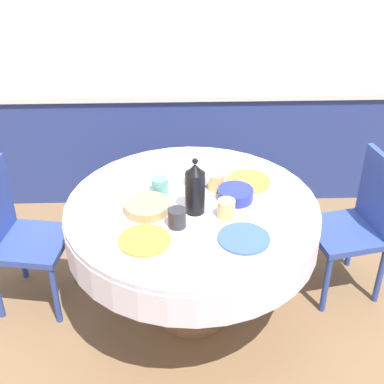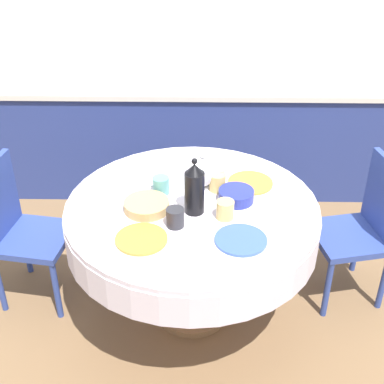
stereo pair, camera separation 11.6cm
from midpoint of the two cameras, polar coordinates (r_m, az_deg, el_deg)
ground_plane at (r=3.30m, az=-1.03°, el=-12.60°), size 12.00×12.00×0.00m
wall_back at (r=4.34m, az=-1.63°, el=18.41°), size 7.00×0.05×2.60m
kitchen_counter at (r=4.31m, az=-1.42°, el=6.22°), size 3.24×0.64×0.89m
dining_table at (r=2.89m, az=-1.15°, el=-3.44°), size 1.35×1.35×0.77m
chair_left at (r=3.30m, az=16.40°, el=-2.94°), size 0.47×0.47×0.90m
chair_right at (r=3.26m, az=-19.19°, el=-4.02°), size 0.46×0.46×0.90m
plate_near_left at (r=2.57m, az=-6.39°, el=-5.18°), size 0.25×0.25×0.01m
cup_near_left at (r=2.63m, az=-2.87°, el=-2.80°), size 0.09×0.09×0.10m
plate_near_right at (r=2.57m, az=4.26°, el=-4.98°), size 0.25×0.25×0.01m
cup_near_right at (r=2.70m, az=2.44°, el=-1.82°), size 0.09×0.09×0.10m
plate_far_left at (r=3.07m, az=-5.99°, el=1.70°), size 0.25×0.25×0.01m
cup_far_left at (r=2.89m, az=-4.59°, el=0.61°), size 0.09×0.09×0.10m
plate_far_right at (r=3.02m, az=4.92°, el=1.13°), size 0.25×0.25×0.01m
cup_far_right at (r=2.92m, az=1.44°, el=1.10°), size 0.09×0.09×0.10m
coffee_carafe at (r=2.69m, az=-0.91°, el=0.35°), size 0.10×0.10×0.31m
teapot at (r=2.93m, az=-0.11°, el=2.23°), size 0.23×0.17×0.21m
bread_basket at (r=2.77m, az=-6.03°, el=-1.61°), size 0.24×0.24×0.05m
fruit_bowl at (r=2.85m, az=3.51°, el=-0.27°), size 0.19×0.19×0.06m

